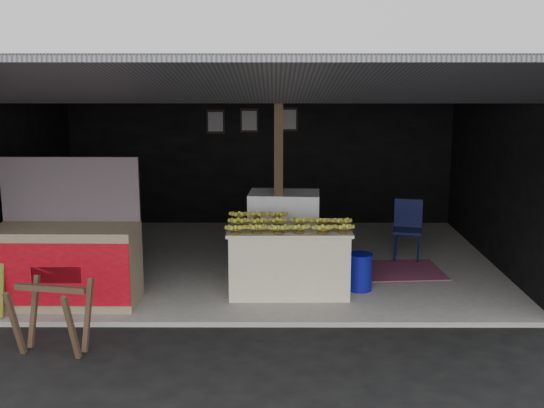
{
  "coord_description": "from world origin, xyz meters",
  "views": [
    {
      "loc": [
        0.24,
        -7.24,
        2.91
      ],
      "look_at": [
        0.21,
        1.56,
        1.1
      ],
      "focal_mm": 45.0,
      "sensor_mm": 36.0,
      "label": 1
    }
  ],
  "objects_px": {
    "sawhorse": "(51,311)",
    "water_barrel": "(360,273)",
    "banana_table": "(289,259)",
    "neighbor_stall": "(66,262)",
    "white_crate": "(284,230)",
    "plastic_chair": "(408,224)"
  },
  "relations": [
    {
      "from": "sawhorse",
      "to": "neighbor_stall",
      "type": "bearing_deg",
      "value": 110.73
    },
    {
      "from": "neighbor_stall",
      "to": "plastic_chair",
      "type": "relative_size",
      "value": 1.99
    },
    {
      "from": "banana_table",
      "to": "neighbor_stall",
      "type": "distance_m",
      "value": 2.72
    },
    {
      "from": "white_crate",
      "to": "plastic_chair",
      "type": "relative_size",
      "value": 1.24
    },
    {
      "from": "plastic_chair",
      "to": "banana_table",
      "type": "bearing_deg",
      "value": -126.97
    },
    {
      "from": "plastic_chair",
      "to": "sawhorse",
      "type": "bearing_deg",
      "value": -129.01
    },
    {
      "from": "sawhorse",
      "to": "water_barrel",
      "type": "xyz_separation_m",
      "value": [
        3.35,
        1.86,
        -0.18
      ]
    },
    {
      "from": "banana_table",
      "to": "neighbor_stall",
      "type": "xyz_separation_m",
      "value": [
        -2.68,
        -0.45,
        0.1
      ]
    },
    {
      "from": "white_crate",
      "to": "plastic_chair",
      "type": "distance_m",
      "value": 1.91
    },
    {
      "from": "neighbor_stall",
      "to": "sawhorse",
      "type": "bearing_deg",
      "value": -79.1
    },
    {
      "from": "sawhorse",
      "to": "plastic_chair",
      "type": "height_order",
      "value": "plastic_chair"
    },
    {
      "from": "banana_table",
      "to": "water_barrel",
      "type": "height_order",
      "value": "banana_table"
    },
    {
      "from": "white_crate",
      "to": "plastic_chair",
      "type": "height_order",
      "value": "white_crate"
    },
    {
      "from": "sawhorse",
      "to": "water_barrel",
      "type": "bearing_deg",
      "value": 39.44
    },
    {
      "from": "white_crate",
      "to": "plastic_chair",
      "type": "bearing_deg",
      "value": 18.91
    },
    {
      "from": "plastic_chair",
      "to": "white_crate",
      "type": "bearing_deg",
      "value": -152.29
    },
    {
      "from": "water_barrel",
      "to": "plastic_chair",
      "type": "relative_size",
      "value": 0.51
    },
    {
      "from": "water_barrel",
      "to": "plastic_chair",
      "type": "xyz_separation_m",
      "value": [
        0.89,
        1.5,
        0.29
      ]
    },
    {
      "from": "banana_table",
      "to": "water_barrel",
      "type": "xyz_separation_m",
      "value": [
        0.92,
        0.04,
        -0.2
      ]
    },
    {
      "from": "banana_table",
      "to": "neighbor_stall",
      "type": "relative_size",
      "value": 0.88
    },
    {
      "from": "white_crate",
      "to": "sawhorse",
      "type": "relative_size",
      "value": 1.44
    },
    {
      "from": "banana_table",
      "to": "sawhorse",
      "type": "bearing_deg",
      "value": -143.8
    }
  ]
}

